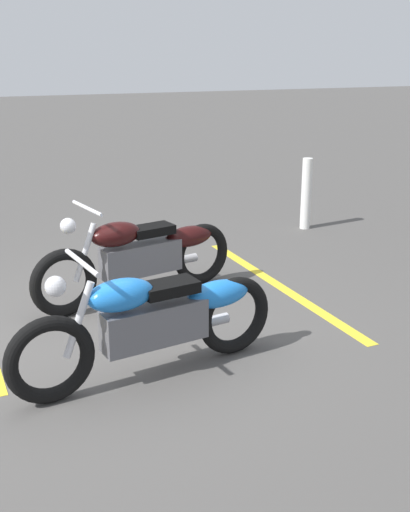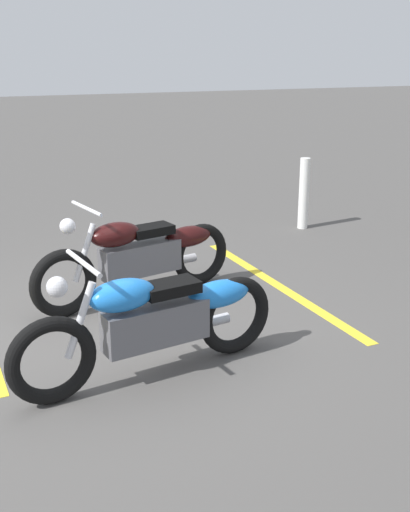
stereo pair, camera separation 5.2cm
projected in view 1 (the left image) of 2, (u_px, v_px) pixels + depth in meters
The scene contains 5 objects.
ground_plane at pixel (88, 340), 5.61m from camera, with size 60.00×60.00×0.00m, color #514F4C.
motorcycle_bright_foreground at pixel (155, 319), 4.91m from camera, with size 2.22×0.70×1.04m.
motorcycle_dark_foreground at pixel (141, 255), 6.44m from camera, with size 2.20×0.77×1.04m.
bollard_post at pixel (306, 194), 8.92m from camera, with size 0.14×0.14×1.00m, color white.
parking_stripe_mid at pixel (279, 285), 6.90m from camera, with size 3.20×0.12×0.01m, color yellow.
Camera 1 is at (-0.89, -5.13, 2.46)m, focal length 44.87 mm.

